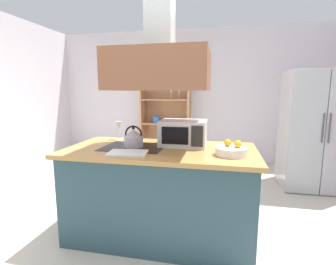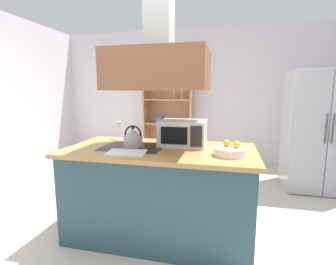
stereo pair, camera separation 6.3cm
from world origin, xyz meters
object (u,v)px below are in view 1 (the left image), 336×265
object	(u,v)px
dish_cabinet	(166,119)
wine_glass_on_counter	(119,126)
fruit_bowl	(231,151)
cutting_board	(128,153)
kettle	(134,138)
microwave	(183,133)
refrigerator	(315,130)

from	to	relation	value
dish_cabinet	wine_glass_on_counter	world-z (taller)	dish_cabinet
fruit_bowl	dish_cabinet	bearing A→B (deg)	112.55
cutting_board	fruit_bowl	size ratio (longest dim) A/B	1.24
kettle	microwave	distance (m)	0.50
dish_cabinet	microwave	bearing A→B (deg)	-73.96
microwave	fruit_bowl	xyz separation A→B (m)	(0.47, -0.31, -0.09)
kettle	wine_glass_on_counter	xyz separation A→B (m)	(-0.30, 0.35, 0.06)
refrigerator	kettle	xyz separation A→B (m)	(-2.22, -1.75, 0.11)
dish_cabinet	microwave	xyz separation A→B (m)	(0.76, -2.65, 0.15)
microwave	fruit_bowl	world-z (taller)	microwave
dish_cabinet	kettle	size ratio (longest dim) A/B	9.25
dish_cabinet	fruit_bowl	size ratio (longest dim) A/B	7.16
refrigerator	wine_glass_on_counter	world-z (taller)	refrigerator
microwave	refrigerator	bearing A→B (deg)	42.09
cutting_board	wine_glass_on_counter	xyz separation A→B (m)	(-0.35, 0.63, 0.14)
refrigerator	kettle	bearing A→B (deg)	-141.71
microwave	wine_glass_on_counter	bearing A→B (deg)	167.13
kettle	fruit_bowl	world-z (taller)	kettle
wine_glass_on_counter	kettle	bearing A→B (deg)	-48.99
refrigerator	fruit_bowl	size ratio (longest dim) A/B	6.37
refrigerator	fruit_bowl	world-z (taller)	refrigerator
refrigerator	fruit_bowl	bearing A→B (deg)	-124.17
kettle	wine_glass_on_counter	bearing A→B (deg)	131.01
cutting_board	refrigerator	bearing A→B (deg)	43.12
kettle	fruit_bowl	distance (m)	0.95
kettle	fruit_bowl	xyz separation A→B (m)	(0.94, -0.14, -0.05)
kettle	refrigerator	bearing A→B (deg)	38.29
cutting_board	kettle	bearing A→B (deg)	99.08
kettle	wine_glass_on_counter	size ratio (longest dim) A/B	1.03
wine_glass_on_counter	fruit_bowl	size ratio (longest dim) A/B	0.75
dish_cabinet	cutting_board	bearing A→B (deg)	-83.79
microwave	fruit_bowl	distance (m)	0.57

